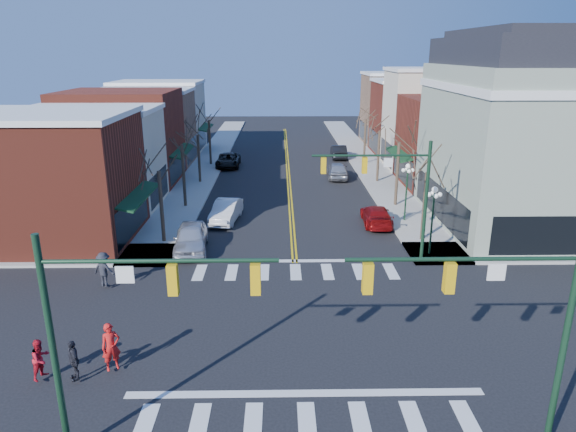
{
  "coord_description": "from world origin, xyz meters",
  "views": [
    {
      "loc": [
        -0.87,
        -20.34,
        11.81
      ],
      "look_at": [
        -0.4,
        7.81,
        2.8
      ],
      "focal_mm": 32.0,
      "sensor_mm": 36.0,
      "label": 1
    }
  ],
  "objects_px": {
    "lamppost_midblock": "(407,182)",
    "pedestrian_red_a": "(111,347)",
    "car_right_mid": "(338,170)",
    "pedestrian_dark_a": "(74,360)",
    "victorian_corner": "(533,131)",
    "car_left_mid": "(226,211)",
    "pedestrian_red_b": "(41,359)",
    "car_right_near": "(376,215)",
    "car_right_far": "(339,152)",
    "lamppost_corner": "(433,209)",
    "pedestrian_dark_b": "(104,269)",
    "car_left_near": "(191,238)",
    "car_left_far": "(228,160)"
  },
  "relations": [
    {
      "from": "car_left_mid",
      "to": "pedestrian_red_a",
      "type": "xyz_separation_m",
      "value": [
        -2.53,
        -18.56,
        0.34
      ]
    },
    {
      "from": "pedestrian_red_b",
      "to": "lamppost_midblock",
      "type": "bearing_deg",
      "value": -22.34
    },
    {
      "from": "lamppost_corner",
      "to": "car_left_mid",
      "type": "xyz_separation_m",
      "value": [
        -13.0,
        6.89,
        -2.19
      ]
    },
    {
      "from": "lamppost_corner",
      "to": "car_left_mid",
      "type": "bearing_deg",
      "value": 152.06
    },
    {
      "from": "pedestrian_dark_b",
      "to": "lamppost_midblock",
      "type": "bearing_deg",
      "value": -132.84
    },
    {
      "from": "victorian_corner",
      "to": "pedestrian_red_a",
      "type": "xyz_separation_m",
      "value": [
        -23.83,
        -17.66,
        -5.54
      ]
    },
    {
      "from": "car_right_mid",
      "to": "lamppost_midblock",
      "type": "bearing_deg",
      "value": 106.53
    },
    {
      "from": "car_left_near",
      "to": "car_right_mid",
      "type": "xyz_separation_m",
      "value": [
        11.2,
        19.11,
        -0.04
      ]
    },
    {
      "from": "victorian_corner",
      "to": "pedestrian_red_b",
      "type": "distance_m",
      "value": 32.47
    },
    {
      "from": "car_left_near",
      "to": "pedestrian_dark_b",
      "type": "xyz_separation_m",
      "value": [
        -3.6,
        -5.32,
        0.25
      ]
    },
    {
      "from": "pedestrian_red_b",
      "to": "pedestrian_dark_b",
      "type": "xyz_separation_m",
      "value": [
        -0.21,
        7.92,
        0.14
      ]
    },
    {
      "from": "car_right_mid",
      "to": "pedestrian_red_a",
      "type": "relative_size",
      "value": 2.43
    },
    {
      "from": "car_left_near",
      "to": "car_left_mid",
      "type": "bearing_deg",
      "value": 69.01
    },
    {
      "from": "lamppost_midblock",
      "to": "car_right_mid",
      "type": "distance_m",
      "value": 14.27
    },
    {
      "from": "car_right_far",
      "to": "car_left_near",
      "type": "bearing_deg",
      "value": 67.99
    },
    {
      "from": "lamppost_corner",
      "to": "victorian_corner",
      "type": "bearing_deg",
      "value": 35.86
    },
    {
      "from": "victorian_corner",
      "to": "car_left_near",
      "type": "bearing_deg",
      "value": -167.86
    },
    {
      "from": "lamppost_corner",
      "to": "car_right_near",
      "type": "distance_m",
      "value": 6.73
    },
    {
      "from": "car_right_far",
      "to": "pedestrian_dark_a",
      "type": "xyz_separation_m",
      "value": [
        -14.56,
        -42.51,
        0.18
      ]
    },
    {
      "from": "lamppost_midblock",
      "to": "pedestrian_dark_a",
      "type": "relative_size",
      "value": 2.7
    },
    {
      "from": "pedestrian_dark_b",
      "to": "car_left_far",
      "type": "bearing_deg",
      "value": -80.27
    },
    {
      "from": "lamppost_corner",
      "to": "car_left_mid",
      "type": "relative_size",
      "value": 0.93
    },
    {
      "from": "car_left_mid",
      "to": "car_right_far",
      "type": "relative_size",
      "value": 1.0
    },
    {
      "from": "car_right_mid",
      "to": "pedestrian_dark_b",
      "type": "height_order",
      "value": "pedestrian_dark_b"
    },
    {
      "from": "victorian_corner",
      "to": "pedestrian_red_b",
      "type": "xyz_separation_m",
      "value": [
        -26.29,
        -18.17,
        -5.71
      ]
    },
    {
      "from": "pedestrian_red_a",
      "to": "car_right_near",
      "type": "bearing_deg",
      "value": 22.64
    },
    {
      "from": "car_left_mid",
      "to": "car_left_near",
      "type": "bearing_deg",
      "value": -97.59
    },
    {
      "from": "car_right_far",
      "to": "car_left_far",
      "type": "bearing_deg",
      "value": 21.52
    },
    {
      "from": "lamppost_midblock",
      "to": "pedestrian_red_a",
      "type": "relative_size",
      "value": 2.25
    },
    {
      "from": "car_left_near",
      "to": "pedestrian_dark_b",
      "type": "bearing_deg",
      "value": -129.69
    },
    {
      "from": "lamppost_midblock",
      "to": "pedestrian_red_a",
      "type": "bearing_deg",
      "value": -130.54
    },
    {
      "from": "car_left_mid",
      "to": "pedestrian_dark_b",
      "type": "xyz_separation_m",
      "value": [
        -5.2,
        -11.14,
        0.31
      ]
    },
    {
      "from": "victorian_corner",
      "to": "car_left_mid",
      "type": "relative_size",
      "value": 3.06
    },
    {
      "from": "pedestrian_dark_a",
      "to": "car_left_near",
      "type": "bearing_deg",
      "value": 137.06
    },
    {
      "from": "car_right_mid",
      "to": "pedestrian_dark_a",
      "type": "xyz_separation_m",
      "value": [
        -13.34,
        -32.46,
        0.16
      ]
    },
    {
      "from": "victorian_corner",
      "to": "lamppost_midblock",
      "type": "distance_m",
      "value": 9.1
    },
    {
      "from": "car_right_near",
      "to": "car_right_far",
      "type": "relative_size",
      "value": 1.01
    },
    {
      "from": "car_left_near",
      "to": "pedestrian_red_a",
      "type": "relative_size",
      "value": 2.54
    },
    {
      "from": "victorian_corner",
      "to": "lamppost_corner",
      "type": "relative_size",
      "value": 3.29
    },
    {
      "from": "lamppost_midblock",
      "to": "car_right_far",
      "type": "distance_m",
      "value": 23.94
    },
    {
      "from": "lamppost_corner",
      "to": "pedestrian_red_a",
      "type": "bearing_deg",
      "value": -143.1
    },
    {
      "from": "victorian_corner",
      "to": "lamppost_midblock",
      "type": "xyz_separation_m",
      "value": [
        -8.3,
        0.5,
        -3.7
      ]
    },
    {
      "from": "car_right_far",
      "to": "pedestrian_red_b",
      "type": "bearing_deg",
      "value": 70.6
    },
    {
      "from": "victorian_corner",
      "to": "car_right_near",
      "type": "height_order",
      "value": "victorian_corner"
    },
    {
      "from": "victorian_corner",
      "to": "pedestrian_dark_a",
      "type": "bearing_deg",
      "value": -143.88
    },
    {
      "from": "car_left_mid",
      "to": "pedestrian_dark_b",
      "type": "distance_m",
      "value": 12.3
    },
    {
      "from": "lamppost_corner",
      "to": "car_right_far",
      "type": "bearing_deg",
      "value": 94.12
    },
    {
      "from": "lamppost_corner",
      "to": "car_left_far",
      "type": "xyz_separation_m",
      "value": [
        -14.6,
        25.61,
        -2.24
      ]
    },
    {
      "from": "car_left_far",
      "to": "pedestrian_dark_b",
      "type": "bearing_deg",
      "value": -97.22
    },
    {
      "from": "pedestrian_red_a",
      "to": "car_right_far",
      "type": "bearing_deg",
      "value": 42.16
    }
  ]
}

